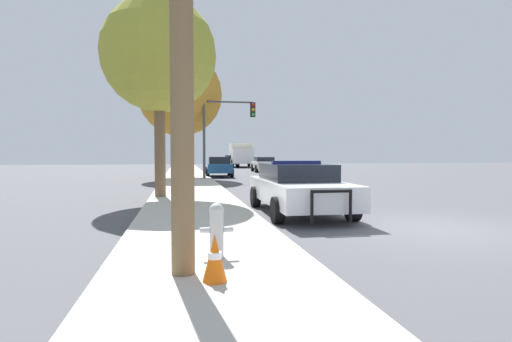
{
  "coord_description": "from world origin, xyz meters",
  "views": [
    {
      "loc": [
        -5.53,
        -7.87,
        1.67
      ],
      "look_at": [
        -2.02,
        10.5,
        0.84
      ],
      "focal_mm": 28.0,
      "sensor_mm": 36.0,
      "label": 1
    }
  ],
  "objects": [
    {
      "name": "ground_plane",
      "position": [
        0.0,
        0.0,
        0.0
      ],
      "size": [
        110.0,
        110.0,
        0.0
      ],
      "primitive_type": "plane",
      "color": "#4F4F54"
    },
    {
      "name": "sidewalk_left",
      "position": [
        -5.1,
        0.0,
        0.07
      ],
      "size": [
        3.0,
        110.0,
        0.13
      ],
      "color": "#BCB7AD",
      "rests_on": "ground_plane"
    },
    {
      "name": "police_car",
      "position": [
        -2.3,
        2.82,
        0.73
      ],
      "size": [
        2.19,
        4.99,
        1.46
      ],
      "rotation": [
        0.0,
        0.0,
        3.13
      ],
      "color": "white",
      "rests_on": "ground_plane"
    },
    {
      "name": "fire_hydrant",
      "position": [
        -5.0,
        -1.98,
        0.56
      ],
      "size": [
        0.5,
        0.22,
        0.81
      ],
      "color": "#B7BCC1",
      "rests_on": "sidewalk_left"
    },
    {
      "name": "traffic_light",
      "position": [
        -2.78,
        16.7,
        3.55
      ],
      "size": [
        3.25,
        0.35,
        4.86
      ],
      "color": "#424247",
      "rests_on": "sidewalk_left"
    },
    {
      "name": "car_background_midblock",
      "position": [
        -2.77,
        20.84,
        0.75
      ],
      "size": [
        2.07,
        4.48,
        1.43
      ],
      "rotation": [
        0.0,
        0.0,
        -0.05
      ],
      "color": "navy",
      "rests_on": "ground_plane"
    },
    {
      "name": "car_background_distant",
      "position": [
        0.7,
        41.47,
        0.76
      ],
      "size": [
        2.1,
        4.28,
        1.45
      ],
      "rotation": [
        0.0,
        0.0,
        -0.06
      ],
      "color": "silver",
      "rests_on": "ground_plane"
    },
    {
      "name": "car_background_oncoming",
      "position": [
        1.97,
        27.51,
        0.73
      ],
      "size": [
        2.2,
        4.3,
        1.35
      ],
      "rotation": [
        0.0,
        0.0,
        3.09
      ],
      "color": "silver",
      "rests_on": "ground_plane"
    },
    {
      "name": "box_truck",
      "position": [
        1.83,
        40.73,
        1.61
      ],
      "size": [
        2.98,
        6.94,
        2.94
      ],
      "rotation": [
        0.0,
        0.0,
        3.09
      ],
      "color": "silver",
      "rests_on": "ground_plane"
    },
    {
      "name": "tree_sidewalk_near",
      "position": [
        -6.23,
        6.76,
        5.13
      ],
      "size": [
        4.04,
        4.04,
        7.05
      ],
      "color": "brown",
      "rests_on": "sidewalk_left"
    },
    {
      "name": "tree_sidewalk_mid",
      "position": [
        -5.48,
        18.77,
        5.53
      ],
      "size": [
        5.45,
        5.45,
        8.13
      ],
      "color": "brown",
      "rests_on": "sidewalk_left"
    },
    {
      "name": "traffic_cone",
      "position": [
        -5.13,
        -3.13,
        0.42
      ],
      "size": [
        0.3,
        0.3,
        0.58
      ],
      "color": "orange",
      "rests_on": "sidewalk_left"
    }
  ]
}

